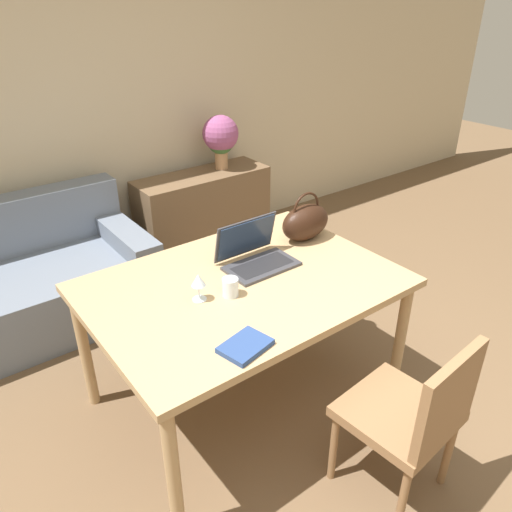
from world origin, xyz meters
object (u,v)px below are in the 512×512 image
(couch, at_px, (20,289))
(flower_vase, at_px, (221,137))
(handbag, at_px, (305,222))
(wine_glass, at_px, (198,282))
(laptop, at_px, (254,252))
(drinking_glass, at_px, (230,287))
(chair, at_px, (414,413))

(couch, relative_size, flower_vase, 3.77)
(handbag, bearing_deg, couch, 135.98)
(wine_glass, distance_m, flower_vase, 2.16)
(couch, relative_size, laptop, 4.50)
(couch, relative_size, drinking_glass, 18.50)
(laptop, xyz_separation_m, flower_vase, (0.86, 1.61, 0.14))
(drinking_glass, xyz_separation_m, flower_vase, (1.14, 1.80, 0.16))
(couch, relative_size, handbag, 5.33)
(couch, height_order, handbag, handbag)
(drinking_glass, bearing_deg, couch, 113.21)
(chair, bearing_deg, flower_vase, 68.28)
(chair, distance_m, wine_glass, 1.10)
(chair, height_order, laptop, laptop)
(laptop, relative_size, flower_vase, 0.84)
(wine_glass, distance_m, handbag, 0.86)
(chair, relative_size, handbag, 2.68)
(chair, relative_size, couch, 0.50)
(drinking_glass, relative_size, wine_glass, 0.65)
(couch, bearing_deg, laptop, -55.17)
(drinking_glass, distance_m, flower_vase, 2.14)
(couch, xyz_separation_m, drinking_glass, (0.67, -1.56, 0.54))
(chair, distance_m, flower_vase, 2.81)
(laptop, distance_m, flower_vase, 1.83)
(laptop, xyz_separation_m, wine_glass, (-0.42, -0.13, 0.04))
(chair, xyz_separation_m, handbag, (0.35, 1.10, 0.40))
(couch, height_order, flower_vase, flower_vase)
(drinking_glass, height_order, flower_vase, flower_vase)
(chair, height_order, couch, chair)
(couch, bearing_deg, handbag, -44.02)
(chair, bearing_deg, couch, 107.81)
(chair, height_order, flower_vase, flower_vase)
(chair, distance_m, drinking_glass, 0.98)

